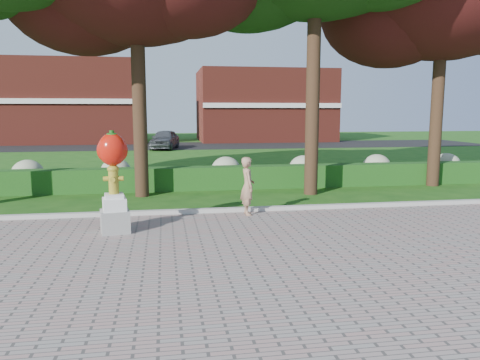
{
  "coord_description": "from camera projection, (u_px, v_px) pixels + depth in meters",
  "views": [
    {
      "loc": [
        -1.27,
        -9.2,
        2.73
      ],
      "look_at": [
        0.39,
        1.0,
        1.2
      ],
      "focal_mm": 35.0,
      "sensor_mm": 36.0,
      "label": 1
    }
  ],
  "objects": [
    {
      "name": "curb",
      "position": [
        214.0,
        211.0,
        12.5
      ],
      "size": [
        40.0,
        0.18,
        0.15
      ],
      "primitive_type": "cube",
      "color": "#ADADA5",
      "rests_on": "ground"
    },
    {
      "name": "woman",
      "position": [
        248.0,
        186.0,
        12.14
      ],
      "size": [
        0.39,
        0.57,
        1.52
      ],
      "primitive_type": "imported",
      "rotation": [
        0.0,
        0.0,
        1.63
      ],
      "color": "#A47A5D",
      "rests_on": "walkway"
    },
    {
      "name": "walkway",
      "position": [
        274.0,
        336.0,
        5.67
      ],
      "size": [
        40.0,
        14.0,
        0.04
      ],
      "primitive_type": "cube",
      "color": "gray",
      "rests_on": "ground"
    },
    {
      "name": "ground",
      "position": [
        229.0,
        245.0,
        9.58
      ],
      "size": [
        100.0,
        100.0,
        0.0
      ],
      "primitive_type": "plane",
      "color": "#184A12",
      "rests_on": "ground"
    },
    {
      "name": "hydrant_sculpture",
      "position": [
        113.0,
        179.0,
        10.31
      ],
      "size": [
        0.71,
        0.71,
        2.27
      ],
      "rotation": [
        0.0,
        0.0,
        0.18
      ],
      "color": "gray",
      "rests_on": "walkway"
    },
    {
      "name": "building_left",
      "position": [
        61.0,
        102.0,
        40.68
      ],
      "size": [
        14.0,
        8.0,
        7.0
      ],
      "primitive_type": "cube",
      "color": "maroon",
      "rests_on": "ground"
    },
    {
      "name": "building_right",
      "position": [
        264.0,
        106.0,
        43.58
      ],
      "size": [
        12.0,
        8.0,
        6.4
      ],
      "primitive_type": "cube",
      "color": "maroon",
      "rests_on": "ground"
    },
    {
      "name": "lawn_hedge",
      "position": [
        201.0,
        178.0,
        16.36
      ],
      "size": [
        24.0,
        0.7,
        0.8
      ],
      "primitive_type": "cube",
      "color": "#123F12",
      "rests_on": "ground"
    },
    {
      "name": "street",
      "position": [
        180.0,
        146.0,
        36.92
      ],
      "size": [
        50.0,
        8.0,
        0.02
      ],
      "primitive_type": "cube",
      "color": "black",
      "rests_on": "ground"
    },
    {
      "name": "hydrangea_row",
      "position": [
        215.0,
        170.0,
        17.4
      ],
      "size": [
        20.1,
        1.1,
        0.99
      ],
      "color": "#9FA77F",
      "rests_on": "ground"
    },
    {
      "name": "parked_car",
      "position": [
        165.0,
        139.0,
        33.7
      ],
      "size": [
        2.44,
        4.32,
        1.39
      ],
      "primitive_type": "imported",
      "rotation": [
        0.0,
        0.0,
        -0.21
      ],
      "color": "#43464B",
      "rests_on": "street"
    }
  ]
}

